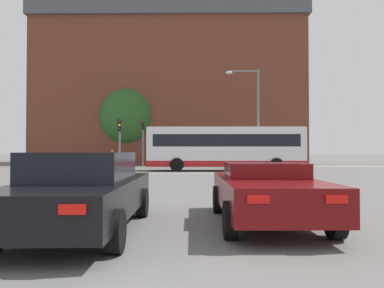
{
  "coord_description": "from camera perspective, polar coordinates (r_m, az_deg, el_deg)",
  "views": [
    {
      "loc": [
        0.33,
        -2.3,
        1.46
      ],
      "look_at": [
        -0.04,
        28.33,
        2.08
      ],
      "focal_mm": 35.0,
      "sensor_mm": 36.0,
      "label": 1
    }
  ],
  "objects": [
    {
      "name": "stop_line_strip",
      "position": [
        25.15,
        -0.06,
        -4.48
      ],
      "size": [
        7.42,
        0.3,
        0.01
      ],
      "primitive_type": "cube",
      "color": "silver",
      "rests_on": "ground_plane"
    },
    {
      "name": "bus_crossing_lead",
      "position": [
        28.49,
        5.08,
        -0.54
      ],
      "size": [
        11.68,
        2.74,
        3.28
      ],
      "rotation": [
        0.0,
        0.0,
        1.57
      ],
      "color": "silver",
      "rests_on": "ground_plane"
    },
    {
      "name": "brick_civic_building",
      "position": [
        47.52,
        -3.07,
        7.85
      ],
      "size": [
        30.22,
        16.39,
        19.73
      ],
      "color": "brown",
      "rests_on": "ground_plane"
    },
    {
      "name": "car_roadster_right",
      "position": [
        7.78,
        11.22,
        -7.09
      ],
      "size": [
        2.03,
        4.44,
        1.22
      ],
      "rotation": [
        0.0,
        0.0,
        0.02
      ],
      "color": "#600C0F",
      "rests_on": "ground_plane"
    },
    {
      "name": "pedestrian_waiting",
      "position": [
        37.84,
        -12.04,
        -1.9
      ],
      "size": [
        0.44,
        0.3,
        1.64
      ],
      "rotation": [
        0.0,
        0.0,
        2.93
      ],
      "color": "brown",
      "rests_on": "ground_plane"
    },
    {
      "name": "pedestrian_walking_west",
      "position": [
        36.59,
        7.65,
        -1.87
      ],
      "size": [
        0.34,
        0.45,
        1.7
      ],
      "rotation": [
        0.0,
        0.0,
        4.36
      ],
      "color": "black",
      "rests_on": "ground_plane"
    },
    {
      "name": "traffic_light_far_left",
      "position": [
        36.29,
        -7.51,
        1.21
      ],
      "size": [
        0.26,
        0.31,
        4.41
      ],
      "color": "slate",
      "rests_on": "ground_plane"
    },
    {
      "name": "traffic_light_near_left",
      "position": [
        25.91,
        -10.99,
        1.11
      ],
      "size": [
        0.26,
        0.31,
        3.64
      ],
      "color": "slate",
      "rests_on": "ground_plane"
    },
    {
      "name": "street_lamp_junction",
      "position": [
        28.15,
        9.19,
        5.35
      ],
      "size": [
        2.49,
        0.36,
        7.58
      ],
      "color": "slate",
      "rests_on": "ground_plane"
    },
    {
      "name": "far_pavement",
      "position": [
        36.53,
        0.18,
        -3.44
      ],
      "size": [
        68.24,
        2.5,
        0.01
      ],
      "primitive_type": "cube",
      "color": "gray",
      "rests_on": "ground_plane"
    },
    {
      "name": "tree_by_building",
      "position": [
        41.2,
        -9.77,
        4.03
      ],
      "size": [
        6.15,
        6.15,
        8.41
      ],
      "color": "#4C3823",
      "rests_on": "ground_plane"
    },
    {
      "name": "car_saloon_left",
      "position": [
        7.16,
        -16.24,
        -6.85
      ],
      "size": [
        2.05,
        4.94,
        1.44
      ],
      "rotation": [
        0.0,
        0.0,
        0.02
      ],
      "color": "black",
      "rests_on": "ground_plane"
    },
    {
      "name": "pedestrian_walking_east",
      "position": [
        37.29,
        -0.5,
        -1.72
      ],
      "size": [
        0.36,
        0.45,
        1.84
      ],
      "rotation": [
        0.0,
        0.0,
        1.16
      ],
      "color": "black",
      "rests_on": "ground_plane"
    }
  ]
}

